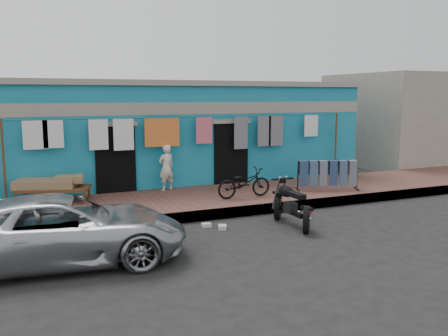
% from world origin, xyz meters
% --- Properties ---
extents(ground, '(80.00, 80.00, 0.00)m').
position_xyz_m(ground, '(0.00, 0.00, 0.00)').
color(ground, black).
rests_on(ground, ground).
extents(sidewalk, '(28.00, 3.00, 0.25)m').
position_xyz_m(sidewalk, '(0.00, 3.00, 0.12)').
color(sidewalk, brown).
rests_on(sidewalk, ground).
extents(curb, '(28.00, 0.10, 0.25)m').
position_xyz_m(curb, '(0.00, 1.55, 0.12)').
color(curb, gray).
rests_on(curb, ground).
extents(building, '(12.20, 5.20, 3.36)m').
position_xyz_m(building, '(-0.00, 6.99, 1.69)').
color(building, '#127999').
rests_on(building, ground).
extents(neighbor_right, '(6.00, 5.00, 3.80)m').
position_xyz_m(neighbor_right, '(11.00, 7.00, 1.90)').
color(neighbor_right, '#9E9384').
rests_on(neighbor_right, ground).
extents(clothesline, '(10.06, 0.06, 2.10)m').
position_xyz_m(clothesline, '(-0.30, 4.25, 1.81)').
color(clothesline, brown).
rests_on(clothesline, sidewalk).
extents(car, '(4.59, 2.46, 1.24)m').
position_xyz_m(car, '(-3.99, -0.12, 0.62)').
color(car, '#AFAFB4').
rests_on(car, ground).
extents(seated_person, '(0.53, 0.43, 1.30)m').
position_xyz_m(seated_person, '(-0.83, 4.20, 0.90)').
color(seated_person, beige).
rests_on(seated_person, sidewalk).
extents(bicycle, '(1.49, 0.54, 0.96)m').
position_xyz_m(bicycle, '(0.77, 2.45, 0.73)').
color(bicycle, black).
rests_on(bicycle, sidewalk).
extents(motorcycle, '(0.60, 1.60, 1.03)m').
position_xyz_m(motorcycle, '(0.95, 0.35, 0.51)').
color(motorcycle, black).
rests_on(motorcycle, ground).
extents(charpoy, '(2.37, 1.97, 0.63)m').
position_xyz_m(charpoy, '(-3.88, 3.93, 0.56)').
color(charpoy, brown).
rests_on(charpoy, sidewalk).
extents(jeans_rack, '(2.04, 1.52, 0.87)m').
position_xyz_m(jeans_rack, '(3.43, 2.47, 0.68)').
color(jeans_rack, black).
rests_on(jeans_rack, sidewalk).
extents(litter_a, '(0.21, 0.16, 0.09)m').
position_xyz_m(litter_a, '(-0.86, 1.00, 0.04)').
color(litter_a, silver).
rests_on(litter_a, ground).
extents(litter_b, '(0.17, 0.19, 0.08)m').
position_xyz_m(litter_b, '(1.64, 1.20, 0.04)').
color(litter_b, silver).
rests_on(litter_b, ground).
extents(litter_c, '(0.25, 0.28, 0.09)m').
position_xyz_m(litter_c, '(-0.59, 0.71, 0.04)').
color(litter_c, silver).
rests_on(litter_c, ground).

